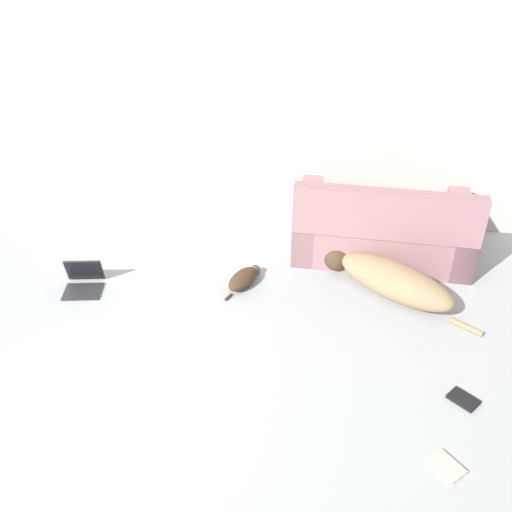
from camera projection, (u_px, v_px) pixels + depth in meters
ground_plane at (93, 456)px, 3.52m from camera, size 20.00×20.00×0.00m
wall_back at (237, 83)px, 5.66m from camera, size 7.93×0.06×2.65m
couch at (382, 229)px, 5.36m from camera, size 1.66×1.02×0.82m
dog at (389, 278)px, 4.87m from camera, size 1.41×0.88×0.30m
cat at (244, 278)px, 5.01m from camera, size 0.28×0.51×0.14m
laptop_open at (84, 279)px, 4.98m from camera, size 0.39×0.39×0.25m
book_cream at (447, 466)px, 3.45m from camera, size 0.24×0.24×0.02m
book_black at (463, 399)px, 3.90m from camera, size 0.24×0.22×0.02m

